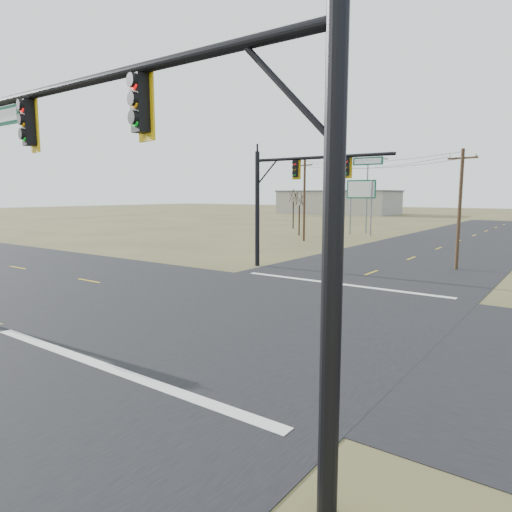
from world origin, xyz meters
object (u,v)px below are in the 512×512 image
(mast_arm_near, at_px, (159,153))
(bare_tree_a, at_px, (299,198))
(highway_sign, at_px, (361,197))
(utility_pole_far, at_px, (304,199))
(mast_arm_far, at_px, (293,184))
(utility_pole_near, at_px, (460,207))
(streetlight_c, at_px, (369,191))
(bare_tree_b, at_px, (293,195))

(mast_arm_near, distance_m, bare_tree_a, 46.57)
(bare_tree_a, bearing_deg, highway_sign, 37.89)
(mast_arm_near, height_order, utility_pole_far, utility_pole_far)
(highway_sign, bearing_deg, utility_pole_far, -109.23)
(mast_arm_far, xyz_separation_m, utility_pole_near, (8.69, 6.35, -1.44))
(mast_arm_far, xyz_separation_m, bare_tree_a, (-12.44, 21.96, -1.12))
(streetlight_c, height_order, bare_tree_b, streetlight_c)
(utility_pole_near, height_order, streetlight_c, streetlight_c)
(highway_sign, bearing_deg, bare_tree_a, -149.84)
(streetlight_c, bearing_deg, bare_tree_b, -169.80)
(mast_arm_near, xyz_separation_m, bare_tree_b, (-27.45, 50.05, -0.89))
(mast_arm_far, xyz_separation_m, utility_pole_far, (-8.65, 16.51, -1.11))
(mast_arm_near, xyz_separation_m, mast_arm_far, (-8.91, 19.41, -0.11))
(utility_pole_far, xyz_separation_m, bare_tree_b, (-9.90, 14.13, 0.33))
(mast_arm_far, bearing_deg, highway_sign, 86.02)
(utility_pole_near, xyz_separation_m, streetlight_c, (-15.58, 23.09, 1.19))
(streetlight_c, distance_m, bare_tree_a, 9.36)
(utility_pole_far, height_order, streetlight_c, streetlight_c)
(mast_arm_near, relative_size, utility_pole_far, 1.34)
(highway_sign, distance_m, bare_tree_a, 7.38)
(mast_arm_far, relative_size, utility_pole_far, 1.13)
(highway_sign, bearing_deg, mast_arm_near, -79.05)
(mast_arm_far, height_order, bare_tree_b, mast_arm_far)
(mast_arm_near, height_order, streetlight_c, streetlight_c)
(bare_tree_a, xyz_separation_m, bare_tree_b, (-6.10, 8.68, 0.33))
(utility_pole_far, bearing_deg, highway_sign, 78.50)
(utility_pole_near, bearing_deg, highway_sign, 127.24)
(highway_sign, bearing_deg, streetlight_c, 87.58)
(mast_arm_far, bearing_deg, utility_pole_far, 99.65)
(utility_pole_near, xyz_separation_m, bare_tree_b, (-27.23, 24.29, 0.66))
(streetlight_c, bearing_deg, mast_arm_far, -60.77)
(streetlight_c, xyz_separation_m, bare_tree_a, (-5.55, -7.49, -0.86))
(streetlight_c, bearing_deg, utility_pole_far, -81.67)
(streetlight_c, bearing_deg, highway_sign, -68.62)
(mast_arm_near, distance_m, highway_sign, 48.47)
(highway_sign, xyz_separation_m, bare_tree_b, (-11.93, 4.15, 0.15))
(utility_pole_near, relative_size, bare_tree_a, 1.39)
(utility_pole_near, distance_m, utility_pole_far, 20.10)
(mast_arm_far, height_order, bare_tree_a, mast_arm_far)
(utility_pole_near, bearing_deg, bare_tree_a, 143.56)
(streetlight_c, distance_m, bare_tree_b, 11.72)
(utility_pole_far, relative_size, bare_tree_a, 1.51)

